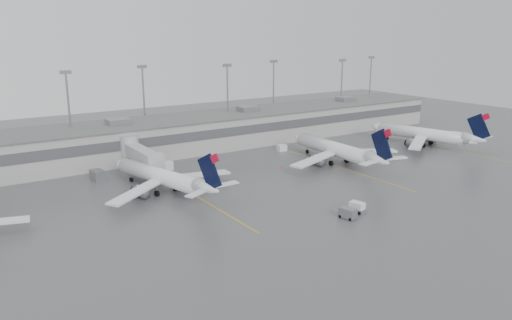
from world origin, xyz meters
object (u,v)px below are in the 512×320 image
jet_mid_right (338,150)px  jet_far_right (426,134)px  jet_mid_left (164,177)px  baggage_tug (357,208)px

jet_mid_right → jet_far_right: jet_mid_right is taller
jet_mid_left → baggage_tug: (22.29, -26.73, -2.36)m
jet_mid_right → jet_far_right: bearing=3.8°
jet_mid_left → jet_far_right: bearing=-15.8°
jet_mid_left → jet_mid_right: bearing=-17.7°
jet_far_right → baggage_tug: 55.51m
jet_far_right → baggage_tug: jet_far_right is taller
jet_mid_right → baggage_tug: (-18.26, -24.72, -2.58)m
jet_mid_left → jet_far_right: (71.54, -1.24, 0.13)m
jet_far_right → baggage_tug: size_ratio=10.26×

